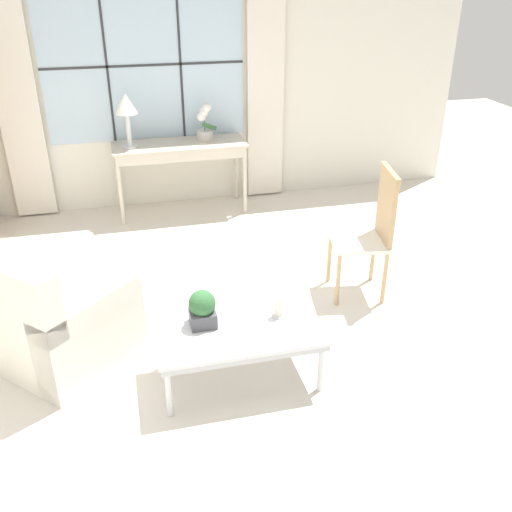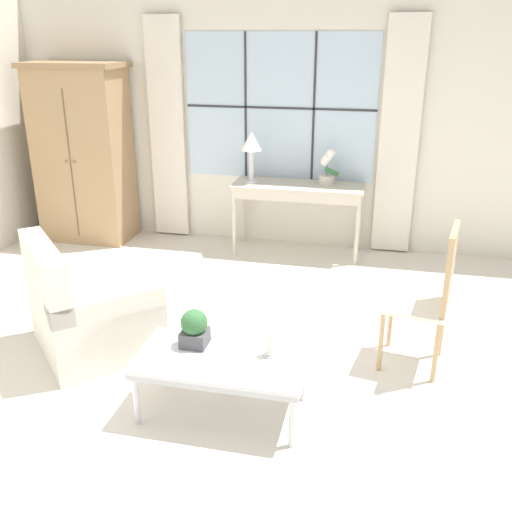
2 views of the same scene
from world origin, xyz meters
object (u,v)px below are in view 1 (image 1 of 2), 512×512
object	(u,v)px
console_table	(180,151)
side_chair_wooden	(372,227)
potted_plant_small	(202,308)
potted_orchid	(205,125)
pillar_candle	(279,307)
table_lamp	(126,108)
coffee_table	(239,335)
armchair_upholstered	(51,320)

from	to	relation	value
console_table	side_chair_wooden	size ratio (longest dim) A/B	1.30
console_table	potted_plant_small	distance (m)	2.88
potted_orchid	side_chair_wooden	distance (m)	2.43
console_table	potted_plant_small	size ratio (longest dim) A/B	5.63
console_table	side_chair_wooden	distance (m)	2.48
pillar_candle	potted_orchid	bearing A→B (deg)	89.82
console_table	table_lamp	world-z (taller)	table_lamp
table_lamp	pillar_candle	size ratio (longest dim) A/B	3.43
potted_orchid	pillar_candle	bearing A→B (deg)	-90.18
coffee_table	table_lamp	bearing A→B (deg)	99.71
coffee_table	pillar_candle	xyz separation A→B (m)	(0.29, 0.09, 0.11)
potted_orchid	side_chair_wooden	world-z (taller)	potted_orchid
side_chair_wooden	potted_plant_small	bearing A→B (deg)	-153.66
table_lamp	coffee_table	size ratio (longest dim) A/B	0.51
armchair_upholstered	potted_plant_small	bearing A→B (deg)	-24.46
armchair_upholstered	coffee_table	distance (m)	1.33
potted_orchid	coffee_table	world-z (taller)	potted_orchid
armchair_upholstered	potted_plant_small	xyz separation A→B (m)	(0.99, -0.45, 0.23)
armchair_upholstered	pillar_candle	bearing A→B (deg)	-17.63
table_lamp	side_chair_wooden	bearing A→B (deg)	-49.24
table_lamp	console_table	bearing A→B (deg)	3.96
table_lamp	side_chair_wooden	size ratio (longest dim) A/B	0.51
console_table	table_lamp	size ratio (longest dim) A/B	2.54
coffee_table	pillar_candle	bearing A→B (deg)	16.34
table_lamp	potted_orchid	bearing A→B (deg)	7.82
table_lamp	coffee_table	xyz separation A→B (m)	(0.50, -2.94, -0.83)
side_chair_wooden	potted_plant_small	distance (m)	1.68
console_table	coffee_table	size ratio (longest dim) A/B	1.31
console_table	coffee_table	distance (m)	2.99
potted_orchid	armchair_upholstered	bearing A→B (deg)	-121.19
potted_orchid	coffee_table	distance (m)	3.12
potted_plant_small	pillar_candle	world-z (taller)	potted_plant_small
console_table	pillar_candle	size ratio (longest dim) A/B	8.71
side_chair_wooden	pillar_candle	bearing A→B (deg)	-142.47
armchair_upholstered	pillar_candle	size ratio (longest dim) A/B	7.58
potted_plant_small	armchair_upholstered	bearing A→B (deg)	155.54
armchair_upholstered	coffee_table	xyz separation A→B (m)	(1.21, -0.56, 0.06)
armchair_upholstered	side_chair_wooden	xyz separation A→B (m)	(2.50, 0.29, 0.31)
coffee_table	potted_plant_small	distance (m)	0.29
coffee_table	potted_plant_small	bearing A→B (deg)	152.78
table_lamp	pillar_candle	distance (m)	3.05
coffee_table	potted_plant_small	world-z (taller)	potted_plant_small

